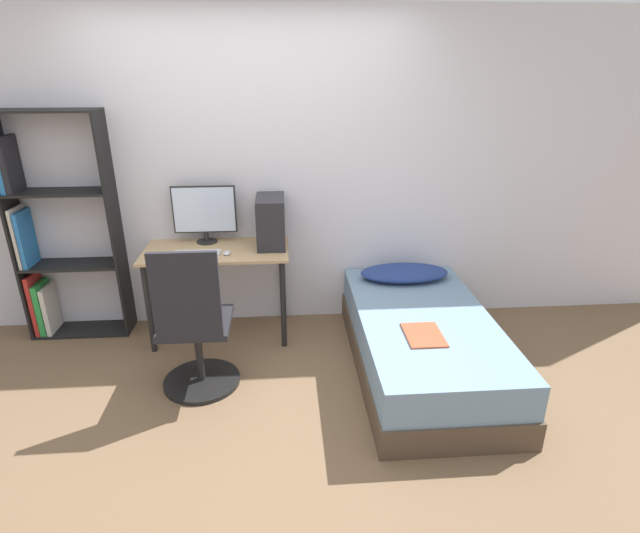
{
  "coord_description": "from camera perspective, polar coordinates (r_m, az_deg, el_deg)",
  "views": [
    {
      "loc": [
        0.24,
        -2.52,
        2.08
      ],
      "look_at": [
        0.49,
        0.74,
        0.75
      ],
      "focal_mm": 28.0,
      "sensor_mm": 36.0,
      "label": 1
    }
  ],
  "objects": [
    {
      "name": "desk",
      "position": [
        3.99,
        -11.65,
        0.32
      ],
      "size": [
        1.11,
        0.56,
        0.75
      ],
      "color": "tan",
      "rests_on": "ground_plane"
    },
    {
      "name": "bed",
      "position": [
        3.71,
        11.63,
        -8.51
      ],
      "size": [
        0.95,
        1.8,
        0.44
      ],
      "color": "#4C3D2D",
      "rests_on": "ground_plane"
    },
    {
      "name": "office_chair",
      "position": [
        3.43,
        -14.06,
        -7.72
      ],
      "size": [
        0.53,
        0.53,
        1.06
      ],
      "color": "black",
      "rests_on": "ground_plane"
    },
    {
      "name": "keyboard",
      "position": [
        3.87,
        -13.89,
        1.43
      ],
      "size": [
        0.35,
        0.13,
        0.02
      ],
      "color": "silver",
      "rests_on": "desk"
    },
    {
      "name": "wall_back",
      "position": [
        4.08,
        -7.82,
        10.2
      ],
      "size": [
        8.0,
        0.05,
        2.5
      ],
      "color": "silver",
      "rests_on": "ground_plane"
    },
    {
      "name": "bookshelf",
      "position": [
        4.42,
        -28.48,
        2.78
      ],
      "size": [
        0.77,
        0.28,
        1.78
      ],
      "color": "black",
      "rests_on": "ground_plane"
    },
    {
      "name": "pillow",
      "position": [
        4.14,
        9.61,
        -0.71
      ],
      "size": [
        0.72,
        0.36,
        0.11
      ],
      "color": "navy",
      "rests_on": "bed"
    },
    {
      "name": "monitor",
      "position": [
        4.06,
        -13.06,
        6.1
      ],
      "size": [
        0.5,
        0.17,
        0.46
      ],
      "color": "black",
      "rests_on": "desk"
    },
    {
      "name": "pc_tower",
      "position": [
        3.92,
        -5.64,
        5.15
      ],
      "size": [
        0.22,
        0.38,
        0.39
      ],
      "color": "#232328",
      "rests_on": "desk"
    },
    {
      "name": "magazine",
      "position": [
        3.35,
        11.77,
        -7.67
      ],
      "size": [
        0.24,
        0.32,
        0.01
      ],
      "color": "#B24C2D",
      "rests_on": "bed"
    },
    {
      "name": "ground_plane",
      "position": [
        3.28,
        -7.98,
        -17.47
      ],
      "size": [
        14.0,
        14.0,
        0.0
      ],
      "primitive_type": "plane",
      "color": "brown"
    },
    {
      "name": "mouse",
      "position": [
        3.83,
        -10.59,
        1.54
      ],
      "size": [
        0.06,
        0.09,
        0.02
      ],
      "color": "silver",
      "rests_on": "desk"
    }
  ]
}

